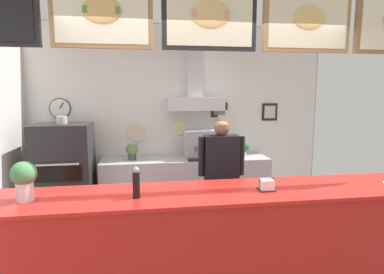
{
  "coord_description": "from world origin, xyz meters",
  "views": [
    {
      "loc": [
        -0.58,
        -2.85,
        1.92
      ],
      "look_at": [
        -0.03,
        0.74,
        1.39
      ],
      "focal_mm": 30.05,
      "sensor_mm": 36.0,
      "label": 1
    }
  ],
  "objects_px": {
    "potted_oregano": "(244,148)",
    "napkin_holder": "(266,185)",
    "potted_thyme": "(132,151)",
    "basil_vase": "(24,180)",
    "pizza_oven": "(65,176)",
    "espresso_machine": "(201,144)",
    "pepper_grinder": "(136,183)",
    "potted_sage": "(222,147)",
    "shop_worker": "(221,181)"
  },
  "relations": [
    {
      "from": "pizza_oven",
      "to": "potted_thyme",
      "type": "xyz_separation_m",
      "value": [
        0.92,
        0.26,
        0.29
      ]
    },
    {
      "from": "potted_sage",
      "to": "espresso_machine",
      "type": "bearing_deg",
      "value": -169.83
    },
    {
      "from": "shop_worker",
      "to": "potted_oregano",
      "type": "height_order",
      "value": "shop_worker"
    },
    {
      "from": "shop_worker",
      "to": "potted_oregano",
      "type": "distance_m",
      "value": 1.31
    },
    {
      "from": "basil_vase",
      "to": "espresso_machine",
      "type": "bearing_deg",
      "value": 51.53
    },
    {
      "from": "potted_oregano",
      "to": "pepper_grinder",
      "type": "relative_size",
      "value": 0.94
    },
    {
      "from": "potted_thyme",
      "to": "basil_vase",
      "type": "distance_m",
      "value": 2.41
    },
    {
      "from": "potted_sage",
      "to": "pepper_grinder",
      "type": "bearing_deg",
      "value": -118.65
    },
    {
      "from": "pizza_oven",
      "to": "potted_thyme",
      "type": "relative_size",
      "value": 6.48
    },
    {
      "from": "shop_worker",
      "to": "basil_vase",
      "type": "relative_size",
      "value": 5.02
    },
    {
      "from": "pizza_oven",
      "to": "basil_vase",
      "type": "height_order",
      "value": "pizza_oven"
    },
    {
      "from": "shop_worker",
      "to": "espresso_machine",
      "type": "height_order",
      "value": "shop_worker"
    },
    {
      "from": "espresso_machine",
      "to": "napkin_holder",
      "type": "height_order",
      "value": "espresso_machine"
    },
    {
      "from": "napkin_holder",
      "to": "basil_vase",
      "type": "xyz_separation_m",
      "value": [
        -1.94,
        0.03,
        0.13
      ]
    },
    {
      "from": "potted_sage",
      "to": "pepper_grinder",
      "type": "distance_m",
      "value": 2.7
    },
    {
      "from": "shop_worker",
      "to": "napkin_holder",
      "type": "relative_size",
      "value": 11.62
    },
    {
      "from": "shop_worker",
      "to": "pepper_grinder",
      "type": "relative_size",
      "value": 6.22
    },
    {
      "from": "pizza_oven",
      "to": "potted_oregano",
      "type": "distance_m",
      "value": 2.68
    },
    {
      "from": "espresso_machine",
      "to": "potted_thyme",
      "type": "xyz_separation_m",
      "value": [
        -1.05,
        0.04,
        -0.07
      ]
    },
    {
      "from": "potted_oregano",
      "to": "basil_vase",
      "type": "distance_m",
      "value": 3.36
    },
    {
      "from": "shop_worker",
      "to": "napkin_holder",
      "type": "distance_m",
      "value": 1.2
    },
    {
      "from": "shop_worker",
      "to": "pepper_grinder",
      "type": "xyz_separation_m",
      "value": [
        -0.99,
        -1.19,
        0.36
      ]
    },
    {
      "from": "shop_worker",
      "to": "basil_vase",
      "type": "distance_m",
      "value": 2.19
    },
    {
      "from": "potted_oregano",
      "to": "pepper_grinder",
      "type": "distance_m",
      "value": 2.84
    },
    {
      "from": "pepper_grinder",
      "to": "pizza_oven",
      "type": "bearing_deg",
      "value": 116.29
    },
    {
      "from": "potted_oregano",
      "to": "napkin_holder",
      "type": "height_order",
      "value": "napkin_holder"
    },
    {
      "from": "potted_thyme",
      "to": "potted_oregano",
      "type": "xyz_separation_m",
      "value": [
        1.74,
        -0.03,
        0.0
      ]
    },
    {
      "from": "espresso_machine",
      "to": "potted_oregano",
      "type": "bearing_deg",
      "value": 1.16
    },
    {
      "from": "potted_thyme",
      "to": "basil_vase",
      "type": "height_order",
      "value": "basil_vase"
    },
    {
      "from": "espresso_machine",
      "to": "napkin_holder",
      "type": "distance_m",
      "value": 2.28
    },
    {
      "from": "pepper_grinder",
      "to": "napkin_holder",
      "type": "bearing_deg",
      "value": 1.75
    },
    {
      "from": "espresso_machine",
      "to": "potted_oregano",
      "type": "xyz_separation_m",
      "value": [
        0.69,
        0.01,
        -0.07
      ]
    },
    {
      "from": "shop_worker",
      "to": "potted_thyme",
      "type": "height_order",
      "value": "shop_worker"
    },
    {
      "from": "potted_sage",
      "to": "basil_vase",
      "type": "xyz_separation_m",
      "value": [
        -2.14,
        -2.31,
        0.2
      ]
    },
    {
      "from": "pepper_grinder",
      "to": "napkin_holder",
      "type": "distance_m",
      "value": 1.1
    },
    {
      "from": "pizza_oven",
      "to": "espresso_machine",
      "type": "bearing_deg",
      "value": 6.48
    },
    {
      "from": "potted_thyme",
      "to": "pepper_grinder",
      "type": "bearing_deg",
      "value": -87.33
    },
    {
      "from": "pepper_grinder",
      "to": "basil_vase",
      "type": "distance_m",
      "value": 0.85
    },
    {
      "from": "potted_oregano",
      "to": "napkin_holder",
      "type": "bearing_deg",
      "value": -103.2
    },
    {
      "from": "espresso_machine",
      "to": "napkin_holder",
      "type": "xyz_separation_m",
      "value": [
        0.16,
        -2.27,
        0.02
      ]
    },
    {
      "from": "espresso_machine",
      "to": "pepper_grinder",
      "type": "height_order",
      "value": "pepper_grinder"
    },
    {
      "from": "espresso_machine",
      "to": "pepper_grinder",
      "type": "bearing_deg",
      "value": -112.1
    },
    {
      "from": "potted_thyme",
      "to": "napkin_holder",
      "type": "bearing_deg",
      "value": -62.54
    },
    {
      "from": "potted_thyme",
      "to": "potted_oregano",
      "type": "bearing_deg",
      "value": -0.85
    },
    {
      "from": "shop_worker",
      "to": "espresso_machine",
      "type": "bearing_deg",
      "value": -83.71
    },
    {
      "from": "basil_vase",
      "to": "shop_worker",
      "type": "bearing_deg",
      "value": 31.67
    },
    {
      "from": "shop_worker",
      "to": "basil_vase",
      "type": "height_order",
      "value": "shop_worker"
    },
    {
      "from": "potted_thyme",
      "to": "napkin_holder",
      "type": "xyz_separation_m",
      "value": [
        1.2,
        -2.31,
        0.09
      ]
    },
    {
      "from": "napkin_holder",
      "to": "potted_thyme",
      "type": "bearing_deg",
      "value": 117.46
    },
    {
      "from": "pizza_oven",
      "to": "potted_thyme",
      "type": "bearing_deg",
      "value": 15.95
    }
  ]
}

